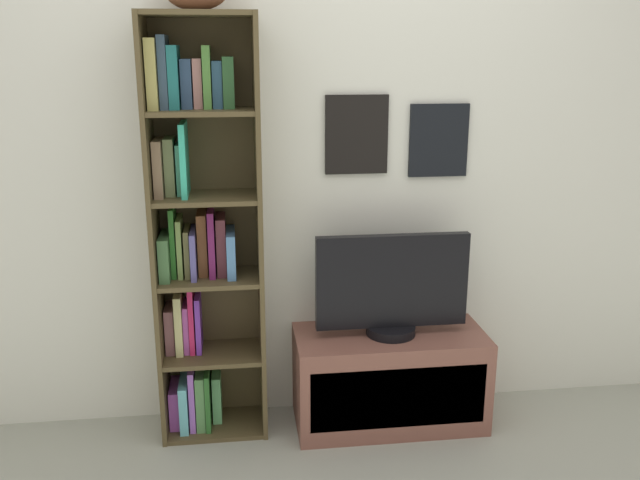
# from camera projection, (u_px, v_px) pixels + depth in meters

# --- Properties ---
(back_wall) EXTENTS (4.80, 0.08, 2.33)m
(back_wall) POSITION_uv_depth(u_px,v_px,m) (305.00, 166.00, 3.00)
(back_wall) COLOR silver
(back_wall) RESTS_ON ground
(bookshelf) EXTENTS (0.46, 0.28, 1.81)m
(bookshelf) POSITION_uv_depth(u_px,v_px,m) (199.00, 237.00, 2.88)
(bookshelf) COLOR #4C4025
(bookshelf) RESTS_ON ground
(tv_stand) EXTENTS (0.86, 0.38, 0.44)m
(tv_stand) POSITION_uv_depth(u_px,v_px,m) (389.00, 378.00, 3.09)
(tv_stand) COLOR brown
(tv_stand) RESTS_ON ground
(television) EXTENTS (0.67, 0.22, 0.46)m
(television) POSITION_uv_depth(u_px,v_px,m) (392.00, 287.00, 2.97)
(television) COLOR black
(television) RESTS_ON tv_stand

